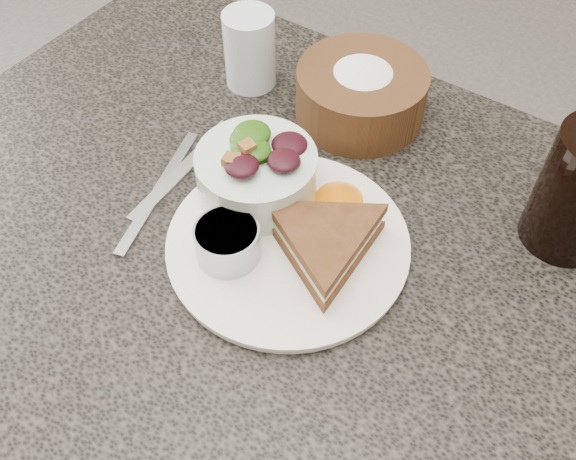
% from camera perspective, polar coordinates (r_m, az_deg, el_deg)
% --- Properties ---
extents(dining_table, '(1.00, 0.70, 0.75)m').
position_cam_1_polar(dining_table, '(1.02, 0.36, -14.31)').
color(dining_table, black).
rests_on(dining_table, floor).
extents(dinner_plate, '(0.26, 0.26, 0.01)m').
position_cam_1_polar(dinner_plate, '(0.69, 0.00, -1.27)').
color(dinner_plate, silver).
rests_on(dinner_plate, dining_table).
extents(sandwich, '(0.20, 0.20, 0.04)m').
position_cam_1_polar(sandwich, '(0.66, 3.31, -1.07)').
color(sandwich, brown).
rests_on(sandwich, dinner_plate).
extents(salad_bowl, '(0.14, 0.14, 0.08)m').
position_cam_1_polar(salad_bowl, '(0.70, -2.84, 5.56)').
color(salad_bowl, silver).
rests_on(salad_bowl, dinner_plate).
extents(dressing_ramekin, '(0.09, 0.09, 0.04)m').
position_cam_1_polar(dressing_ramekin, '(0.66, -5.40, -1.09)').
color(dressing_ramekin, '#9B9FA7').
rests_on(dressing_ramekin, dinner_plate).
extents(orange_wedge, '(0.08, 0.08, 0.03)m').
position_cam_1_polar(orange_wedge, '(0.72, 4.61, 3.38)').
color(orange_wedge, orange).
rests_on(orange_wedge, dinner_plate).
extents(fork, '(0.02, 0.17, 0.00)m').
position_cam_1_polar(fork, '(0.77, -9.73, 4.85)').
color(fork, '#B1B1B2').
rests_on(fork, dining_table).
extents(knife, '(0.07, 0.20, 0.00)m').
position_cam_1_polar(knife, '(0.76, -11.41, 3.48)').
color(knife, '#9FA3AC').
rests_on(knife, dining_table).
extents(bread_basket, '(0.21, 0.21, 0.09)m').
position_cam_1_polar(bread_basket, '(0.82, 6.56, 12.58)').
color(bread_basket, '#462C17').
rests_on(bread_basket, dining_table).
extents(water_glass, '(0.08, 0.08, 0.10)m').
position_cam_1_polar(water_glass, '(0.87, -3.43, 15.71)').
color(water_glass, silver).
rests_on(water_glass, dining_table).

